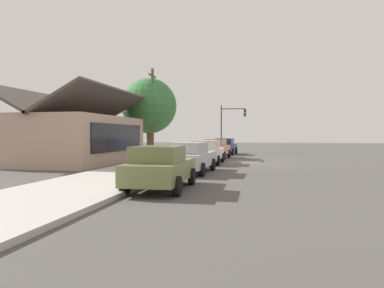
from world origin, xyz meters
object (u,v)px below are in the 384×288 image
at_px(shade_tree, 149,106).
at_px(car_coral, 216,149).
at_px(traffic_light_main, 231,121).
at_px(car_silver, 191,157).
at_px(car_navy, 225,146).
at_px(car_ivory, 207,152).
at_px(fire_hydrant_red, 205,151).
at_px(utility_pole_wooden, 153,111).
at_px(car_olive, 161,167).

bearing_deg(shade_tree, car_coral, -98.94).
xyz_separation_m(car_coral, traffic_light_main, (10.26, -0.34, 2.68)).
bearing_deg(car_silver, car_navy, 2.07).
bearing_deg(car_ivory, shade_tree, 43.98).
bearing_deg(fire_hydrant_red, shade_tree, 110.45).
xyz_separation_m(shade_tree, traffic_light_main, (9.30, -6.41, -1.00)).
height_order(car_silver, utility_pole_wooden, utility_pole_wooden).
height_order(traffic_light_main, fire_hydrant_red, traffic_light_main).
xyz_separation_m(car_coral, car_navy, (6.11, -0.15, 0.00)).
distance_m(car_ivory, car_coral, 5.36).
bearing_deg(fire_hydrant_red, car_olive, -175.75).
relative_size(car_ivory, traffic_light_main, 0.90).
relative_size(car_coral, shade_tree, 0.69).
distance_m(shade_tree, traffic_light_main, 11.35).
bearing_deg(car_ivory, car_coral, 0.49).
bearing_deg(fire_hydrant_red, car_ivory, -170.24).
xyz_separation_m(car_ivory, shade_tree, (6.32, 6.15, 3.67)).
relative_size(car_navy, shade_tree, 0.68).
xyz_separation_m(car_olive, car_silver, (5.67, 0.02, 0.00)).
bearing_deg(shade_tree, car_olive, -160.87).
distance_m(car_coral, shade_tree, 7.17).
bearing_deg(fire_hydrant_red, traffic_light_main, -12.43).
height_order(car_ivory, car_navy, same).
bearing_deg(car_navy, car_coral, -178.77).
bearing_deg(traffic_light_main, shade_tree, 145.42).
height_order(traffic_light_main, utility_pole_wooden, utility_pole_wooden).
xyz_separation_m(car_navy, traffic_light_main, (4.16, -0.19, 2.68)).
xyz_separation_m(car_olive, car_ivory, (11.61, 0.07, 0.00)).
relative_size(shade_tree, traffic_light_main, 1.33).
distance_m(car_silver, car_ivory, 5.94).
bearing_deg(car_coral, traffic_light_main, 1.02).
height_order(car_coral, fire_hydrant_red, car_coral).
bearing_deg(car_olive, car_silver, -0.83).
height_order(car_olive, car_coral, same).
bearing_deg(car_silver, utility_pole_wooden, 28.74).
relative_size(car_navy, fire_hydrant_red, 6.65).
bearing_deg(car_navy, utility_pole_wooden, 142.61).
relative_size(car_silver, traffic_light_main, 0.93).
relative_size(car_olive, traffic_light_main, 0.85).
distance_m(car_olive, car_silver, 5.67).
xyz_separation_m(car_olive, car_coral, (16.97, 0.14, 0.00)).
relative_size(car_olive, utility_pole_wooden, 0.59).
distance_m(car_coral, utility_pole_wooden, 6.18).
xyz_separation_m(utility_pole_wooden, fire_hydrant_red, (3.14, -4.00, -3.43)).
bearing_deg(car_olive, shade_tree, 18.07).
bearing_deg(car_coral, car_navy, 1.51).
xyz_separation_m(car_silver, car_navy, (17.40, -0.03, -0.00)).
height_order(car_silver, car_navy, same).
relative_size(car_coral, fire_hydrant_red, 6.70).
distance_m(car_silver, shade_tree, 14.21).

